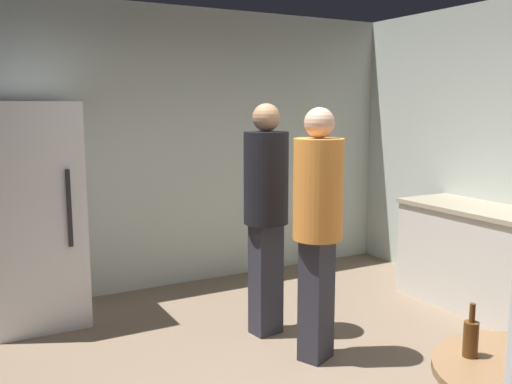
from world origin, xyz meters
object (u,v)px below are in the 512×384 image
(refrigerator, at_px, (35,215))
(person_in_black_shirt, at_px, (266,201))
(beer_bottle_brown, at_px, (471,337))
(person_in_orange_shirt, at_px, (318,215))

(refrigerator, distance_m, person_in_black_shirt, 1.87)
(refrigerator, relative_size, beer_bottle_brown, 7.83)
(refrigerator, height_order, person_in_black_shirt, refrigerator)
(refrigerator, bearing_deg, beer_bottle_brown, -68.22)
(refrigerator, relative_size, person_in_orange_shirt, 1.02)
(refrigerator, height_order, person_in_orange_shirt, refrigerator)
(beer_bottle_brown, xyz_separation_m, person_in_orange_shirt, (0.32, 1.57, 0.21))
(refrigerator, height_order, beer_bottle_brown, refrigerator)
(refrigerator, xyz_separation_m, beer_bottle_brown, (1.28, -3.22, -0.08))
(beer_bottle_brown, relative_size, person_in_orange_shirt, 0.13)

